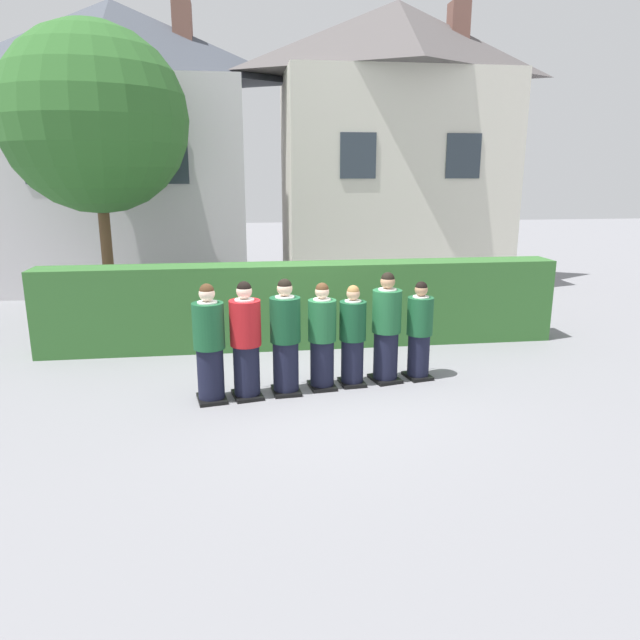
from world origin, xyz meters
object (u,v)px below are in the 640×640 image
at_px(student_front_row_5, 386,330).
at_px(student_front_row_6, 419,333).
at_px(student_in_red_blazer, 246,343).
at_px(student_front_row_3, 322,339).
at_px(student_front_row_2, 285,339).
at_px(student_front_row_0, 209,346).
at_px(student_front_row_4, 353,338).

height_order(student_front_row_5, student_front_row_6, student_front_row_5).
height_order(student_in_red_blazer, student_front_row_3, student_in_red_blazer).
bearing_deg(student_front_row_2, student_front_row_0, -171.09).
bearing_deg(student_front_row_6, student_front_row_5, -174.15).
xyz_separation_m(student_front_row_0, student_front_row_3, (1.62, 0.30, -0.04)).
relative_size(student_in_red_blazer, student_front_row_6, 1.10).
bearing_deg(student_front_row_0, student_front_row_6, 9.39).
xyz_separation_m(student_front_row_2, student_front_row_6, (2.10, 0.36, -0.08)).
bearing_deg(student_front_row_4, student_front_row_5, 9.69).
xyz_separation_m(student_in_red_blazer, student_front_row_6, (2.66, 0.45, -0.08)).
height_order(student_in_red_blazer, student_front_row_6, student_in_red_blazer).
distance_m(student_front_row_0, student_front_row_2, 1.08).
relative_size(student_front_row_2, student_front_row_6, 1.10).
distance_m(student_front_row_4, student_front_row_6, 1.09).
bearing_deg(student_front_row_6, student_front_row_4, -172.23).
bearing_deg(student_in_red_blazer, student_front_row_2, 9.73).
distance_m(student_front_row_3, student_front_row_5, 1.03).
distance_m(student_in_red_blazer, student_front_row_5, 2.16).
xyz_separation_m(student_front_row_0, student_front_row_2, (1.07, 0.17, 0.01)).
height_order(student_front_row_2, student_front_row_3, student_front_row_2).
bearing_deg(student_in_red_blazer, student_front_row_6, 9.65).
bearing_deg(student_front_row_4, student_front_row_6, 7.77).
relative_size(student_front_row_2, student_front_row_3, 1.06).
distance_m(student_front_row_0, student_in_red_blazer, 0.51).
xyz_separation_m(student_front_row_2, student_front_row_3, (0.55, 0.13, -0.05)).
height_order(student_front_row_0, student_front_row_3, student_front_row_0).
bearing_deg(student_front_row_0, student_front_row_4, 10.22).
relative_size(student_in_red_blazer, student_front_row_5, 0.99).
xyz_separation_m(student_front_row_3, student_front_row_5, (1.01, 0.17, 0.05)).
bearing_deg(student_front_row_2, student_front_row_5, 10.93).
xyz_separation_m(student_front_row_0, student_in_red_blazer, (0.50, 0.07, 0.00)).
xyz_separation_m(student_front_row_4, student_front_row_6, (1.08, 0.15, 0.00)).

